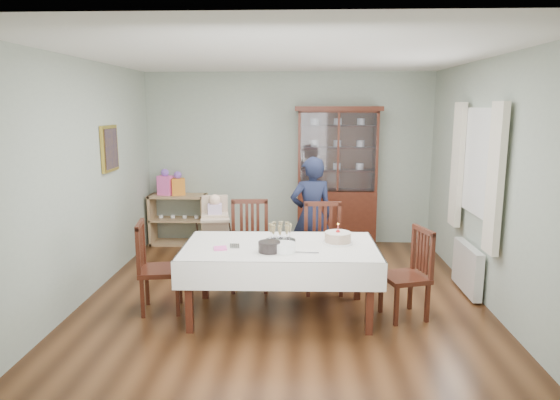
# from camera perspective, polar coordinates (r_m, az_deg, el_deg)

# --- Properties ---
(floor) EXTENTS (5.00, 5.00, 0.00)m
(floor) POSITION_cam_1_polar(r_m,az_deg,el_deg) (5.82, 0.37, -11.26)
(floor) COLOR #593319
(floor) RESTS_ON ground
(room_shell) EXTENTS (5.00, 5.00, 5.00)m
(room_shell) POSITION_cam_1_polar(r_m,az_deg,el_deg) (5.95, 0.56, 6.13)
(room_shell) COLOR #9EAA99
(room_shell) RESTS_ON floor
(dining_table) EXTENTS (2.02, 1.18, 0.76)m
(dining_table) POSITION_cam_1_polar(r_m,az_deg,el_deg) (5.29, 0.01, -9.10)
(dining_table) COLOR #411C10
(dining_table) RESTS_ON floor
(china_cabinet) EXTENTS (1.30, 0.48, 2.18)m
(china_cabinet) POSITION_cam_1_polar(r_m,az_deg,el_deg) (7.75, 6.50, 2.80)
(china_cabinet) COLOR #411C10
(china_cabinet) RESTS_ON floor
(sideboard) EXTENTS (0.90, 0.38, 0.80)m
(sideboard) POSITION_cam_1_polar(r_m,az_deg,el_deg) (8.12, -11.53, -2.18)
(sideboard) COLOR tan
(sideboard) RESTS_ON floor
(picture_frame) EXTENTS (0.04, 0.48, 0.58)m
(picture_frame) POSITION_cam_1_polar(r_m,az_deg,el_deg) (6.67, -18.90, 5.58)
(picture_frame) COLOR gold
(picture_frame) RESTS_ON room_shell
(window) EXTENTS (0.04, 1.02, 1.22)m
(window) POSITION_cam_1_polar(r_m,az_deg,el_deg) (6.09, 21.92, 4.00)
(window) COLOR white
(window) RESTS_ON room_shell
(curtain_left) EXTENTS (0.07, 0.30, 1.55)m
(curtain_left) POSITION_cam_1_polar(r_m,az_deg,el_deg) (5.50, 23.39, 2.21)
(curtain_left) COLOR silver
(curtain_left) RESTS_ON room_shell
(curtain_right) EXTENTS (0.07, 0.30, 1.55)m
(curtain_right) POSITION_cam_1_polar(r_m,az_deg,el_deg) (6.66, 19.61, 3.80)
(curtain_right) COLOR silver
(curtain_right) RESTS_ON room_shell
(radiator) EXTENTS (0.10, 0.80, 0.55)m
(radiator) POSITION_cam_1_polar(r_m,az_deg,el_deg) (6.32, 20.61, -7.30)
(radiator) COLOR white
(radiator) RESTS_ON floor
(chair_far_left) EXTENTS (0.51, 0.51, 1.05)m
(chair_far_left) POSITION_cam_1_polar(r_m,az_deg,el_deg) (6.10, -3.48, -7.12)
(chair_far_left) COLOR #411C10
(chair_far_left) RESTS_ON floor
(chair_far_right) EXTENTS (0.49, 0.49, 1.04)m
(chair_far_right) POSITION_cam_1_polar(r_m,az_deg,el_deg) (6.02, 4.96, -7.42)
(chair_far_right) COLOR #411C10
(chair_far_right) RESTS_ON floor
(chair_end_left) EXTENTS (0.50, 0.50, 0.98)m
(chair_end_left) POSITION_cam_1_polar(r_m,az_deg,el_deg) (5.58, -13.57, -9.36)
(chair_end_left) COLOR #411C10
(chair_end_left) RESTS_ON floor
(chair_end_right) EXTENTS (0.53, 0.53, 0.94)m
(chair_end_right) POSITION_cam_1_polar(r_m,az_deg,el_deg) (5.43, 14.15, -10.08)
(chair_end_right) COLOR #411C10
(chair_end_right) RESTS_ON floor
(woman) EXTENTS (0.64, 0.50, 1.54)m
(woman) POSITION_cam_1_polar(r_m,az_deg,el_deg) (6.51, 3.60, -1.80)
(woman) COLOR black
(woman) RESTS_ON floor
(high_chair) EXTENTS (0.54, 0.54, 1.04)m
(high_chair) POSITION_cam_1_polar(r_m,az_deg,el_deg) (6.69, -7.36, -4.75)
(high_chair) COLOR black
(high_chair) RESTS_ON floor
(champagne_tray) EXTENTS (0.33, 0.33, 0.20)m
(champagne_tray) POSITION_cam_1_polar(r_m,az_deg,el_deg) (5.30, 0.03, -4.13)
(champagne_tray) COLOR silver
(champagne_tray) RESTS_ON dining_table
(birthday_cake) EXTENTS (0.32, 0.32, 0.22)m
(birthday_cake) POSITION_cam_1_polar(r_m,az_deg,el_deg) (5.27, 6.62, -4.32)
(birthday_cake) COLOR white
(birthday_cake) RESTS_ON dining_table
(plate_stack_dark) EXTENTS (0.27, 0.27, 0.10)m
(plate_stack_dark) POSITION_cam_1_polar(r_m,az_deg,el_deg) (4.94, -1.23, -5.37)
(plate_stack_dark) COLOR black
(plate_stack_dark) RESTS_ON dining_table
(plate_stack_white) EXTENTS (0.28, 0.28, 0.09)m
(plate_stack_white) POSITION_cam_1_polar(r_m,az_deg,el_deg) (4.93, 0.54, -5.44)
(plate_stack_white) COLOR white
(plate_stack_white) RESTS_ON dining_table
(napkin_stack) EXTENTS (0.15, 0.15, 0.02)m
(napkin_stack) POSITION_cam_1_polar(r_m,az_deg,el_deg) (5.07, -6.84, -5.50)
(napkin_stack) COLOR #FF5DBB
(napkin_stack) RESTS_ON dining_table
(cutlery) EXTENTS (0.15, 0.19, 0.01)m
(cutlery) POSITION_cam_1_polar(r_m,az_deg,el_deg) (5.15, -5.65, -5.25)
(cutlery) COLOR silver
(cutlery) RESTS_ON dining_table
(cake_knife) EXTENTS (0.26, 0.04, 0.01)m
(cake_knife) POSITION_cam_1_polar(r_m,az_deg,el_deg) (4.92, 2.93, -6.01)
(cake_knife) COLOR silver
(cake_knife) RESTS_ON dining_table
(gift_bag_pink) EXTENTS (0.25, 0.20, 0.41)m
(gift_bag_pink) POSITION_cam_1_polar(r_m,az_deg,el_deg) (8.03, -12.97, 1.87)
(gift_bag_pink) COLOR #FF5DBB
(gift_bag_pink) RESTS_ON sideboard
(gift_bag_orange) EXTENTS (0.24, 0.20, 0.37)m
(gift_bag_orange) POSITION_cam_1_polar(r_m,az_deg,el_deg) (7.99, -11.57, 1.75)
(gift_bag_orange) COLOR orange
(gift_bag_orange) RESTS_ON sideboard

